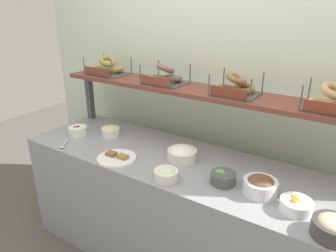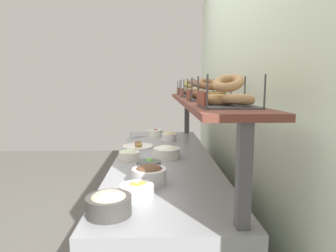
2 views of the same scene
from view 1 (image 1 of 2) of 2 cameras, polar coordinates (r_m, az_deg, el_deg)
back_wall at (r=2.43m, az=8.78°, el=6.35°), size 3.51×0.06×2.40m
deli_counter at (r=2.33m, az=1.69°, el=-15.50°), size 2.31×0.70×0.85m
shelf_riser_left at (r=2.88m, az=-14.12°, el=5.26°), size 0.05×0.05×0.40m
upper_shelf at (r=2.17m, az=5.72°, el=6.42°), size 2.27×0.32×0.03m
bowl_chocolate_spread at (r=1.80m, az=16.55°, el=-10.40°), size 0.19×0.19×0.11m
bowl_cream_cheese at (r=2.08m, az=2.61°, el=-5.08°), size 0.20×0.20×0.09m
bowl_tuna_salad at (r=1.63m, az=28.03°, el=-16.08°), size 0.19×0.19×0.10m
bowl_veggie_mix at (r=1.86m, az=10.01°, el=-9.25°), size 0.15×0.15×0.08m
bowl_beet_salad at (r=2.57m, az=-16.20°, el=-0.80°), size 0.14×0.14×0.08m
bowl_egg_salad at (r=2.49m, az=-10.45°, el=-0.87°), size 0.15×0.15×0.08m
bowl_fruit_salad at (r=1.73m, az=22.39°, el=-13.25°), size 0.16×0.16×0.08m
bowl_scallion_spread at (r=1.86m, az=-0.35°, el=-8.74°), size 0.15×0.15×0.08m
serving_plate_white at (r=2.13m, az=-9.37°, el=-5.76°), size 0.26×0.26×0.04m
serving_spoon_near_plate at (r=2.42m, az=-18.54°, el=-3.28°), size 0.11×0.16×0.01m
bagel_basket_everything at (r=2.65m, az=-11.01°, el=10.36°), size 0.32×0.25×0.16m
bagel_basket_poppy at (r=2.29m, az=-0.58°, el=9.01°), size 0.30×0.25×0.16m
bagel_basket_cinnamon_raisin at (r=2.04m, az=12.23°, el=6.93°), size 0.28×0.24×0.15m
bagel_basket_sesame at (r=1.92m, az=27.70°, el=4.02°), size 0.28×0.26×0.15m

